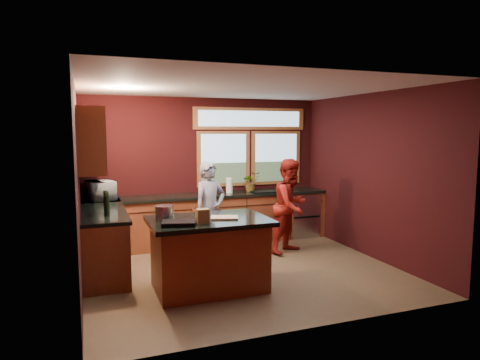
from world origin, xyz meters
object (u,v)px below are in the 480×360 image
island (209,253)px  stock_pot (164,213)px  person_grey (210,210)px  cutting_board (225,218)px  person_red (291,206)px

island → stock_pot: bearing=164.7°
island → person_grey: person_grey is taller
stock_pot → cutting_board: bearing=-14.9°
island → cutting_board: (0.20, -0.05, 0.48)m
person_red → person_grey: bearing=142.2°
island → cutting_board: cutting_board is taller
island → person_red: (1.80, 1.19, 0.33)m
island → cutting_board: bearing=-14.0°
island → person_grey: 1.49m
island → stock_pot: stock_pot is taller
island → cutting_board: 0.52m
person_grey → stock_pot: bearing=-146.9°
person_grey → person_red: size_ratio=0.98×
person_grey → stock_pot: person_grey is taller
person_red → cutting_board: size_ratio=4.61×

